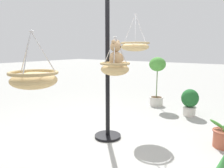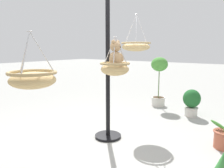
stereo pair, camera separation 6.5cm
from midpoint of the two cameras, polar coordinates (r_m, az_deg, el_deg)
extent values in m
plane|color=#9E9E99|center=(3.63, -1.01, -14.89)|extent=(40.00, 40.00, 0.00)
cylinder|color=black|center=(3.50, -1.71, 4.58)|extent=(0.07, 0.07, 2.40)
cylinder|color=black|center=(3.79, -1.62, -13.47)|extent=(0.44, 0.44, 0.04)
ellipsoid|color=tan|center=(3.24, 0.21, 3.87)|extent=(0.42, 0.42, 0.19)
torus|color=tan|center=(3.23, 0.21, 5.40)|extent=(0.45, 0.45, 0.04)
ellipsoid|color=silver|center=(3.24, 0.21, 4.22)|extent=(0.37, 0.37, 0.16)
cylinder|color=#B7B7BC|center=(3.13, 0.05, 8.81)|extent=(0.18, 0.11, 0.39)
cylinder|color=#B7B7BC|center=(3.26, 1.77, 8.82)|extent=(0.18, 0.11, 0.39)
cylinder|color=#B7B7BC|center=(3.28, -1.18, 8.83)|extent=(0.01, 0.20, 0.39)
torus|color=#B7B7BC|center=(3.23, 0.22, 12.24)|extent=(0.06, 0.06, 0.01)
ellipsoid|color=tan|center=(3.22, 0.36, 6.47)|extent=(0.21, 0.17, 0.24)
sphere|color=tan|center=(3.22, 0.36, 9.83)|extent=(0.20, 0.20, 0.16)
ellipsoid|color=tan|center=(3.18, 1.21, 9.62)|extent=(0.08, 0.07, 0.05)
sphere|color=black|center=(3.17, 1.55, 9.66)|extent=(0.02, 0.02, 0.02)
sphere|color=tan|center=(3.26, 0.94, 10.93)|extent=(0.06, 0.06, 0.06)
sphere|color=tan|center=(3.17, -0.23, 10.98)|extent=(0.06, 0.06, 0.06)
ellipsoid|color=tan|center=(3.29, 1.82, 7.06)|extent=(0.07, 0.12, 0.15)
ellipsoid|color=tan|center=(3.12, -0.40, 6.93)|extent=(0.07, 0.12, 0.15)
ellipsoid|color=tan|center=(3.22, 2.21, 4.89)|extent=(0.07, 0.14, 0.07)
ellipsoid|color=tan|center=(3.13, 1.07, 4.76)|extent=(0.07, 0.14, 0.07)
ellipsoid|color=tan|center=(4.21, 5.59, 9.62)|extent=(0.53, 0.53, 0.16)
torus|color=tan|center=(4.21, 5.60, 10.63)|extent=(0.56, 0.56, 0.04)
ellipsoid|color=silver|center=(4.21, 5.59, 9.89)|extent=(0.47, 0.47, 0.13)
cylinder|color=#B7B7BC|center=(4.11, 5.66, 14.34)|extent=(0.23, 0.14, 0.53)
cylinder|color=#B7B7BC|center=(4.29, 7.12, 14.10)|extent=(0.23, 0.14, 0.53)
cylinder|color=#B7B7BC|center=(4.29, 4.20, 14.15)|extent=(0.01, 0.26, 0.53)
torus|color=#B7B7BC|center=(4.26, 5.72, 17.72)|extent=(0.06, 0.06, 0.01)
ellipsoid|color=tan|center=(2.48, -20.48, 0.85)|extent=(0.49, 0.49, 0.18)
torus|color=tan|center=(2.47, -20.59, 2.75)|extent=(0.52, 0.52, 0.04)
cylinder|color=#B7B7BC|center=(2.36, -22.11, 7.64)|extent=(0.21, 0.13, 0.44)
cylinder|color=#B7B7BC|center=(2.47, -18.22, 7.90)|extent=(0.21, 0.13, 0.44)
cylinder|color=#B7B7BC|center=(2.55, -22.31, 7.70)|extent=(0.01, 0.24, 0.44)
torus|color=#B7B7BC|center=(2.46, -21.18, 12.76)|extent=(0.06, 0.06, 0.01)
cylinder|color=beige|center=(5.86, 11.21, -4.45)|extent=(0.34, 0.34, 0.22)
torus|color=#BCB7AE|center=(5.83, 11.24, -3.48)|extent=(0.37, 0.37, 0.03)
cylinder|color=#382819|center=(5.83, 11.24, -3.53)|extent=(0.30, 0.30, 0.03)
cylinder|color=#4C6B38|center=(5.77, 11.35, -0.02)|extent=(0.02, 0.02, 0.69)
ellipsoid|color=#478E38|center=(5.71, 11.52, 5.10)|extent=(0.42, 0.42, 0.36)
cylinder|color=#AD563D|center=(3.78, 26.77, -12.70)|extent=(0.30, 0.30, 0.26)
torus|color=#9C4E37|center=(3.74, 26.91, -10.96)|extent=(0.34, 0.34, 0.03)
cylinder|color=#382819|center=(3.74, 26.91, -11.03)|extent=(0.27, 0.27, 0.03)
ellipsoid|color=#478E38|center=(3.63, 26.92, -10.37)|extent=(0.22, 0.07, 0.19)
ellipsoid|color=#478E38|center=(3.75, 25.37, -9.42)|extent=(0.09, 0.25, 0.14)
cylinder|color=beige|center=(5.18, 19.24, -6.75)|extent=(0.27, 0.27, 0.20)
torus|color=#BCB7AE|center=(5.16, 19.29, -5.78)|extent=(0.30, 0.30, 0.03)
cylinder|color=#382819|center=(5.16, 19.29, -5.84)|extent=(0.23, 0.23, 0.03)
ellipsoid|color=#1E5B28|center=(5.11, 19.42, -3.50)|extent=(0.38, 0.38, 0.40)
camera|label=1|loc=(0.03, -90.56, -0.09)|focal=34.89mm
camera|label=2|loc=(0.03, 89.44, 0.09)|focal=34.89mm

